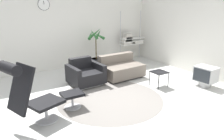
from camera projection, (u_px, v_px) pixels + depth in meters
The scene contains 12 objects.
ground_plane at pixel (104, 94), 5.39m from camera, with size 12.00×12.00×0.00m, color silver.
wall_back at pixel (63, 26), 7.18m from camera, with size 12.00×0.09×2.80m.
wall_right at pixel (198, 29), 6.60m from camera, with size 0.06×12.00×2.80m.
round_rug at pixel (110, 98), 5.14m from camera, with size 2.48×2.48×0.01m.
lounge_chair at pixel (28, 91), 3.79m from camera, with size 1.08×0.80×1.27m.
ottoman at pixel (72, 97), 4.64m from camera, with size 0.45×0.38×0.34m.
armchair_red at pixel (85, 75), 5.98m from camera, with size 0.92×0.85×0.70m.
couch_low at pixel (121, 69), 6.55m from camera, with size 1.23×0.88×0.66m.
side_table at pixel (159, 73), 5.78m from camera, with size 0.39×0.39×0.41m.
crt_television at pixel (206, 75), 5.82m from camera, with size 0.48×0.57×0.54m.
potted_plant at pixel (96, 54), 7.45m from camera, with size 0.60×0.57×1.35m.
shelf_unit at pixel (130, 40), 8.31m from camera, with size 0.99×0.28×1.86m.
Camera 1 is at (-2.40, -4.35, 2.18)m, focal length 35.00 mm.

